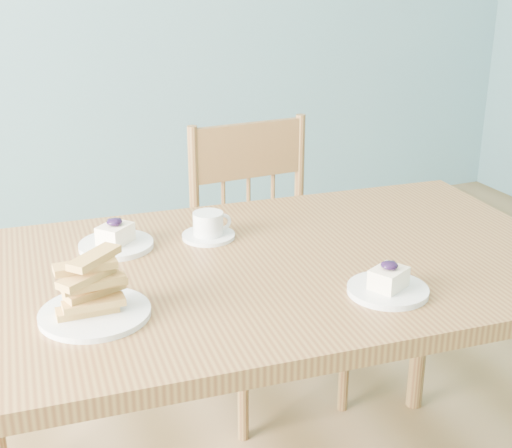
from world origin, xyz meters
name	(u,v)px	position (x,y,z in m)	size (l,w,h in m)	color
room	(339,18)	(0.00, 0.00, 1.35)	(5.01, 5.01, 2.71)	olive
dining_table	(265,292)	(-0.04, 0.23, 0.71)	(1.52, 0.94, 0.78)	olive
dining_chair	(266,265)	(0.22, 0.82, 0.48)	(0.45, 0.43, 0.94)	olive
cheesecake_plate_near	(388,285)	(0.14, -0.01, 0.80)	(0.17, 0.17, 0.07)	silver
cheesecake_plate_far	(116,240)	(-0.34, 0.45, 0.80)	(0.18, 0.18, 0.08)	silver
coffee_cup	(209,227)	(-0.11, 0.42, 0.81)	(0.13, 0.13, 0.07)	silver
biscotti_plate	(93,295)	(-0.45, 0.12, 0.83)	(0.22, 0.22, 0.13)	silver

